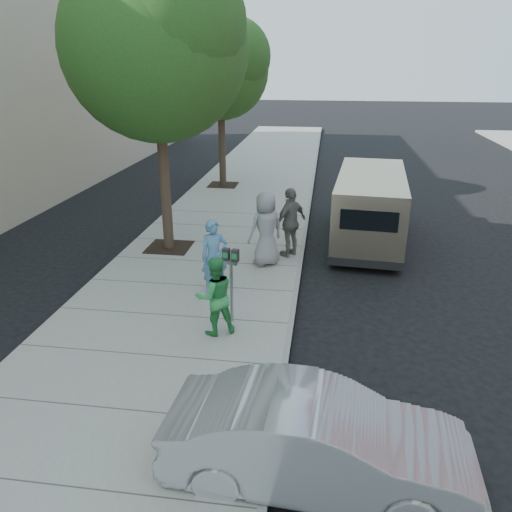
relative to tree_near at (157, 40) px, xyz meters
name	(u,v)px	position (x,y,z in m)	size (l,w,h in m)	color
ground	(234,294)	(2.25, -2.40, -5.55)	(120.00, 120.00, 0.00)	black
sidewalk	(192,288)	(1.25, -2.40, -5.47)	(5.00, 60.00, 0.15)	gray
curb_face	(296,294)	(3.69, -2.40, -5.47)	(0.12, 60.00, 0.16)	gray
tree_near	(157,40)	(0.00, 0.00, 0.00)	(4.62, 4.60, 7.53)	black
tree_far	(221,65)	(0.00, 7.60, -0.66)	(3.92, 3.80, 6.49)	black
parking_meter	(231,270)	(2.50, -3.96, -4.27)	(0.34, 0.17, 1.56)	gray
van	(370,206)	(5.56, 1.73, -4.46)	(2.29, 5.66, 2.05)	tan
sedan	(318,441)	(4.32, -7.73, -4.90)	(1.36, 3.90, 1.29)	#A5A7AC
person_officer	(214,257)	(1.87, -2.64, -4.54)	(0.62, 0.41, 1.70)	#5284AF
person_green_shirt	(215,296)	(2.28, -4.45, -4.61)	(0.76, 0.59, 1.56)	green
person_gray_shirt	(266,229)	(2.81, -0.85, -4.44)	(0.93, 0.61, 1.91)	gray
person_striped_polo	(291,222)	(3.38, -0.13, -4.46)	(1.09, 0.45, 1.86)	slate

